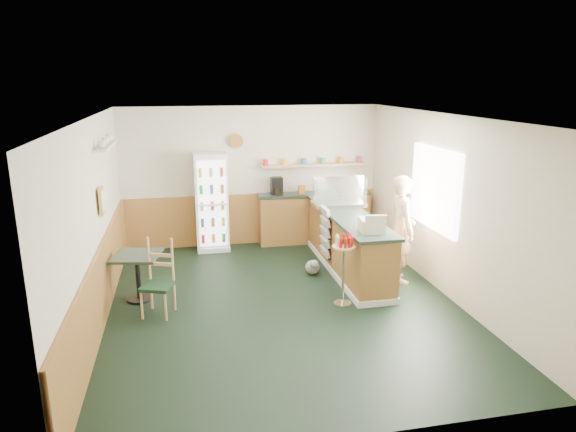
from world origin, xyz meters
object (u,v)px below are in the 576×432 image
object	(u,v)px
drinks_fridge	(212,202)
cafe_chair	(157,275)
shopkeeper	(402,229)
cafe_table	(138,268)
condiment_stand	(344,258)
display_case	(339,191)
cash_register	(372,225)

from	to	relation	value
drinks_fridge	cafe_chair	distance (m)	2.85
drinks_fridge	shopkeeper	bearing A→B (deg)	-38.12
shopkeeper	cafe_chair	bearing A→B (deg)	100.25
cafe_table	cafe_chair	bearing A→B (deg)	-57.86
condiment_stand	cafe_table	bearing A→B (deg)	165.57
drinks_fridge	shopkeeper	xyz separation A→B (m)	(2.87, -2.25, -0.06)
condiment_stand	cafe_table	size ratio (longest dim) A/B	1.35
condiment_stand	cafe_chair	xyz separation A→B (m)	(-2.61, 0.27, -0.16)
cafe_table	display_case	bearing A→B (deg)	18.17
condiment_stand	cafe_chair	distance (m)	2.63
condiment_stand	drinks_fridge	bearing A→B (deg)	119.77
shopkeeper	drinks_fridge	bearing A→B (deg)	55.88
cash_register	cafe_table	xyz separation A→B (m)	(-3.40, 0.53, -0.61)
display_case	cafe_table	distance (m)	3.66
cafe_table	shopkeeper	bearing A→B (deg)	-0.83
cafe_table	cafe_chair	size ratio (longest dim) A/B	0.72
display_case	cash_register	bearing A→B (deg)	-90.00
display_case	cafe_chair	xyz separation A→B (m)	(-3.10, -1.59, -0.71)
drinks_fridge	cash_register	distance (m)	3.49
drinks_fridge	shopkeeper	distance (m)	3.65
cafe_chair	condiment_stand	bearing A→B (deg)	13.74
condiment_stand	display_case	bearing A→B (deg)	75.35
cafe_chair	shopkeeper	bearing A→B (deg)	25.97
cafe_table	cafe_chair	distance (m)	0.56
drinks_fridge	display_case	world-z (taller)	drinks_fridge
display_case	cafe_table	bearing A→B (deg)	-161.83
shopkeeper	condiment_stand	xyz separation A→B (m)	(-1.19, -0.69, -0.15)
condiment_stand	cafe_chair	size ratio (longest dim) A/B	0.97
shopkeeper	condiment_stand	distance (m)	1.38
display_case	cafe_chair	distance (m)	3.56
cafe_chair	cafe_table	bearing A→B (deg)	141.86
cash_register	cafe_chair	size ratio (longest dim) A/B	0.34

